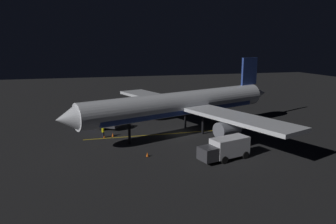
{
  "coord_description": "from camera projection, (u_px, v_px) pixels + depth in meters",
  "views": [
    {
      "loc": [
        -44.34,
        14.01,
        13.39
      ],
      "look_at": [
        0.0,
        2.0,
        3.5
      ],
      "focal_mm": 33.54,
      "sensor_mm": 36.0,
      "label": 1
    }
  ],
  "objects": [
    {
      "name": "ground_plane",
      "position": [
        181.0,
        134.0,
        48.26
      ],
      "size": [
        180.0,
        180.0,
        0.2
      ],
      "primitive_type": "cube",
      "color": "black"
    },
    {
      "name": "apron_guide_stripe",
      "position": [
        155.0,
        135.0,
        47.55
      ],
      "size": [
        0.51,
        21.07,
        0.01
      ],
      "primitive_type": "cube",
      "rotation": [
        0.0,
        0.0,
        -0.01
      ],
      "color": "gold",
      "rests_on": "ground_plane"
    },
    {
      "name": "airliner",
      "position": [
        184.0,
        104.0,
        47.65
      ],
      "size": [
        36.75,
        37.23,
        11.18
      ],
      "color": "white",
      "rests_on": "ground_plane"
    },
    {
      "name": "baggage_truck",
      "position": [
        101.0,
        121.0,
        50.95
      ],
      "size": [
        5.2,
        5.98,
        2.26
      ],
      "color": "navy",
      "rests_on": "ground_plane"
    },
    {
      "name": "catering_truck",
      "position": [
        226.0,
        149.0,
        37.08
      ],
      "size": [
        3.72,
        6.76,
        2.61
      ],
      "color": "silver",
      "rests_on": "ground_plane"
    },
    {
      "name": "ground_crew_worker",
      "position": [
        103.0,
        132.0,
        45.89
      ],
      "size": [
        0.4,
        0.4,
        1.74
      ],
      "color": "black",
      "rests_on": "ground_plane"
    },
    {
      "name": "traffic_cone_near_left",
      "position": [
        98.0,
        123.0,
        53.4
      ],
      "size": [
        0.5,
        0.5,
        0.55
      ],
      "color": "#EA590F",
      "rests_on": "ground_plane"
    },
    {
      "name": "traffic_cone_near_right",
      "position": [
        104.0,
        136.0,
        46.0
      ],
      "size": [
        0.5,
        0.5,
        0.55
      ],
      "color": "#EA590F",
      "rests_on": "ground_plane"
    },
    {
      "name": "traffic_cone_under_wing",
      "position": [
        147.0,
        155.0,
        38.24
      ],
      "size": [
        0.5,
        0.5,
        0.55
      ],
      "color": "#EA590F",
      "rests_on": "ground_plane"
    },
    {
      "name": "traffic_cone_far",
      "position": [
        113.0,
        135.0,
        46.56
      ],
      "size": [
        0.5,
        0.5,
        0.55
      ],
      "color": "#EA590F",
      "rests_on": "ground_plane"
    }
  ]
}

